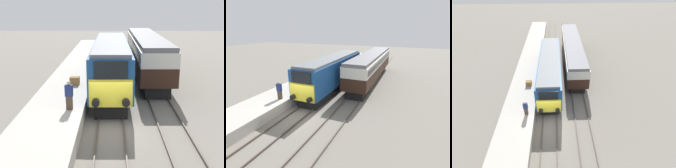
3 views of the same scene
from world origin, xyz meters
The scene contains 8 objects.
ground_plane centered at (0.00, 0.00, 0.00)m, with size 120.00×120.00×0.00m, color slate.
platform_left centered at (-3.30, 8.00, 0.45)m, with size 3.50×50.00×0.91m.
rails_near_track centered at (0.00, 5.00, 0.07)m, with size 1.51×60.00×0.14m.
rails_far_track centered at (3.40, 5.00, 0.07)m, with size 1.50×60.00×0.14m.
locomotive centered at (0.00, 7.47, 2.20)m, with size 2.70×13.63×3.97m.
passenger_carriage centered at (3.40, 12.88, 2.32)m, with size 2.75×16.55×3.83m.
person_on_platform centered at (-2.34, 0.73, 1.74)m, with size 0.44×0.26×1.68m.
luggage_crate centered at (-2.69, 5.82, 1.21)m, with size 0.70×0.56×0.60m.
Camera 1 is at (0.07, -14.21, 6.67)m, focal length 45.00 mm.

